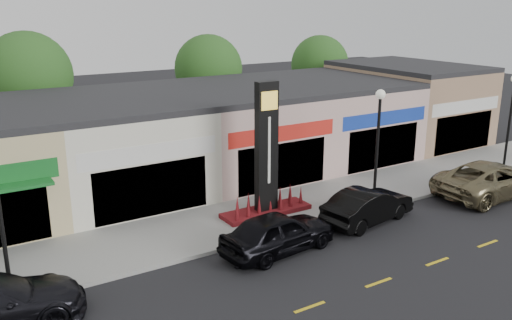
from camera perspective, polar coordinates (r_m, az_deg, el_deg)
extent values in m
plane|color=black|center=(20.11, 0.37, -11.46)|extent=(120.00, 120.00, 0.00)
cube|color=gray|center=(23.52, -5.33, -7.07)|extent=(52.00, 4.30, 0.15)
cube|color=gray|center=(21.70, -2.62, -9.09)|extent=(52.00, 0.20, 0.15)
cube|color=silver|center=(28.64, -14.60, 1.32)|extent=(7.00, 10.00, 4.50)
cube|color=#262628|center=(28.15, -14.94, 6.05)|extent=(7.00, 10.00, 0.30)
cube|color=black|center=(24.38, -10.90, -3.11)|extent=(5.25, 0.10, 2.40)
cube|color=silver|center=(23.88, -11.11, 0.74)|extent=(6.30, 0.12, 0.80)
cube|color=#C59A96|center=(31.33, -2.33, 3.09)|extent=(7.00, 10.00, 4.50)
cube|color=#262628|center=(30.88, -2.38, 7.43)|extent=(7.00, 10.00, 0.30)
cube|color=black|center=(27.49, 2.80, -0.62)|extent=(5.25, 0.10, 2.40)
cube|color=red|center=(27.05, 2.84, 2.83)|extent=(6.30, 0.12, 0.80)
cube|color=#C59A96|center=(35.23, 7.64, 4.42)|extent=(7.00, 10.00, 4.50)
cube|color=#262628|center=(34.82, 7.79, 8.29)|extent=(7.00, 10.00, 0.30)
cube|color=black|center=(31.86, 13.22, 1.31)|extent=(5.25, 0.10, 2.40)
cube|color=#1738A7|center=(31.48, 13.42, 4.30)|extent=(6.30, 0.12, 0.80)
cube|color=#8D7352|center=(39.93, 15.50, 5.72)|extent=(7.00, 10.00, 5.00)
cube|color=#262628|center=(39.57, 15.79, 9.50)|extent=(7.00, 10.00, 0.30)
cube|color=black|center=(37.05, 20.95, 2.72)|extent=(5.25, 0.10, 2.40)
cube|color=silver|center=(36.72, 21.21, 5.30)|extent=(6.30, 0.12, 0.80)
cylinder|color=#382619|center=(35.86, -22.25, 2.45)|extent=(0.36, 0.36, 3.15)
sphere|color=#28571B|center=(35.25, -22.88, 8.23)|extent=(5.20, 5.20, 5.20)
cylinder|color=#382619|center=(39.54, -4.91, 4.66)|extent=(0.36, 0.36, 2.97)
sphere|color=#28571B|center=(39.01, -5.03, 9.57)|extent=(4.80, 4.80, 4.80)
cylinder|color=#382619|center=(44.89, 6.58, 5.87)|extent=(0.36, 0.36, 2.80)
sphere|color=#28571B|center=(44.44, 6.72, 9.99)|extent=(4.60, 4.60, 4.60)
cylinder|color=black|center=(19.81, -24.39, -12.51)|extent=(0.32, 0.32, 0.30)
cylinder|color=black|center=(18.80, -25.27, -5.77)|extent=(0.14, 0.14, 5.00)
cylinder|color=black|center=(26.40, 12.28, -4.22)|extent=(0.32, 0.32, 0.30)
cylinder|color=black|center=(25.66, 12.62, 1.02)|extent=(0.14, 0.14, 5.00)
sphere|color=silver|center=(25.12, 12.98, 6.76)|extent=(0.44, 0.44, 0.44)
cylinder|color=black|center=(33.87, 24.59, -0.80)|extent=(0.32, 0.32, 0.30)
cylinder|color=black|center=(33.30, 25.09, 3.32)|extent=(0.14, 0.14, 5.00)
cube|color=#560E0E|center=(24.71, 1.07, -5.40)|extent=(4.20, 1.30, 0.20)
cube|color=black|center=(23.80, 1.10, 1.11)|extent=(1.00, 0.40, 6.00)
cube|color=yellow|center=(23.14, 1.43, 6.26)|extent=(0.80, 0.05, 0.80)
cube|color=silver|center=(23.62, 1.39, 1.00)|extent=(0.12, 0.04, 3.00)
imported|color=black|center=(21.11, 2.33, -7.62)|extent=(2.44, 4.97, 1.63)
imported|color=black|center=(24.38, 11.69, -4.73)|extent=(2.38, 4.89, 1.54)
imported|color=#7E7250|center=(29.54, 23.50, -1.85)|extent=(2.96, 6.33, 1.75)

